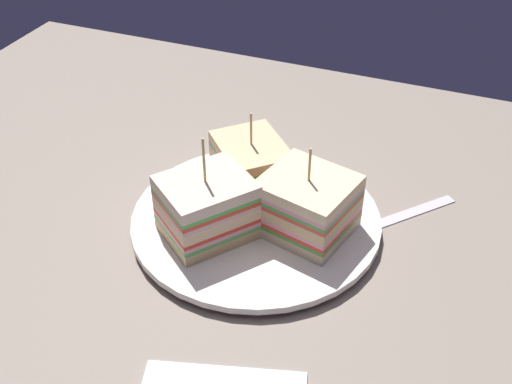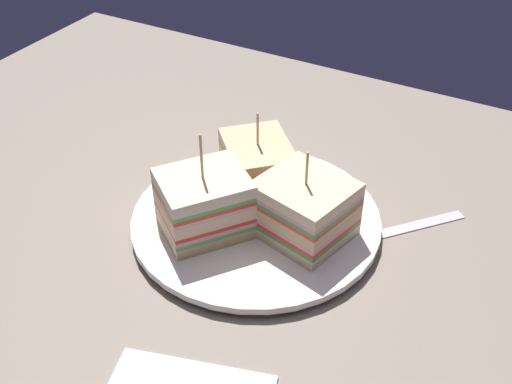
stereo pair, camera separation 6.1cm
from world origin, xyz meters
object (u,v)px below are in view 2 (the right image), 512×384
at_px(sandwich_wedge_0, 303,210).
at_px(sandwich_wedge_2, 205,203).
at_px(sandwich_wedge_1, 258,165).
at_px(spoon, 358,237).
at_px(plate, 256,220).

height_order(sandwich_wedge_0, sandwich_wedge_2, sandwich_wedge_2).
bearing_deg(sandwich_wedge_1, sandwich_wedge_0, 13.30).
relative_size(sandwich_wedge_2, spoon, 0.81).
xyz_separation_m(sandwich_wedge_1, spoon, (-0.12, 0.02, -0.03)).
bearing_deg(sandwich_wedge_0, plate, 11.30).
distance_m(sandwich_wedge_1, sandwich_wedge_2, 0.08).
relative_size(sandwich_wedge_1, spoon, 0.78).
xyz_separation_m(sandwich_wedge_0, spoon, (-0.05, -0.03, -0.04)).
bearing_deg(sandwich_wedge_0, spoon, -132.35).
xyz_separation_m(plate, spoon, (-0.10, -0.03, -0.00)).
height_order(plate, sandwich_wedge_0, sandwich_wedge_0).
bearing_deg(sandwich_wedge_0, sandwich_wedge_2, 37.20).
relative_size(plate, sandwich_wedge_0, 2.57).
relative_size(sandwich_wedge_0, spoon, 0.73).
xyz_separation_m(plate, sandwich_wedge_0, (-0.05, 0.00, 0.03)).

